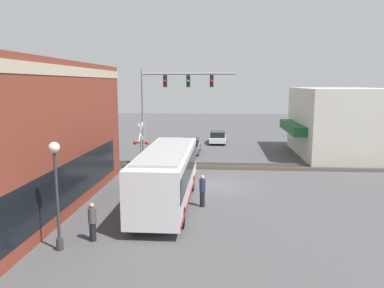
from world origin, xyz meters
TOP-DOWN VIEW (x-y plane):
  - ground_plane at (0.00, 0.00)m, footprint 120.00×120.00m
  - shop_building at (11.78, -11.15)m, footprint 11.41×8.57m
  - city_bus at (-4.21, 2.80)m, footprint 10.11×2.59m
  - traffic_signal_gantry at (4.43, 3.86)m, footprint 0.42×7.18m
  - crossing_signal at (3.25, 5.84)m, footprint 1.41×1.18m
  - streetlamp at (-10.27, 6.34)m, footprint 0.44×0.44m
  - rail_track_near at (6.00, 0.00)m, footprint 2.60×60.00m
  - parked_car_grey at (11.55, 2.80)m, footprint 4.30×1.82m
  - parked_car_white at (17.94, 0.20)m, footprint 4.25×1.82m
  - pedestrian_near_bus at (-4.35, 0.82)m, footprint 0.34×0.34m
  - pedestrian_by_lamp at (-9.28, 5.30)m, footprint 0.34×0.34m

SIDE VIEW (x-z plane):
  - ground_plane at x=0.00m, z-range 0.00..0.00m
  - rail_track_near at x=6.00m, z-range -0.05..0.10m
  - parked_car_white at x=17.94m, z-range -0.05..1.33m
  - parked_car_grey at x=11.55m, z-range -0.05..1.41m
  - pedestrian_by_lamp at x=-9.28m, z-range 0.02..1.72m
  - pedestrian_near_bus at x=-4.35m, z-range 0.02..1.79m
  - city_bus at x=-4.21m, z-range 0.16..3.35m
  - crossing_signal at x=3.25m, z-range 0.39..4.20m
  - streetlamp at x=-10.27m, z-range 0.44..4.91m
  - shop_building at x=11.78m, z-range -0.01..6.28m
  - traffic_signal_gantry at x=4.43m, z-range 1.84..9.68m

